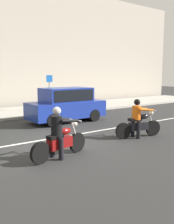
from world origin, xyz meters
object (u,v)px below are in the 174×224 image
object	(u,v)px
parked_hatchback_cobalt_blue	(66,104)
street_sign_post	(49,89)
motorcycle_with_rider_black_leather	(59,137)
motorcycle_with_rider_orange_stripe	(138,122)

from	to	relation	value
parked_hatchback_cobalt_blue	street_sign_post	bearing A→B (deg)	75.27
parked_hatchback_cobalt_blue	street_sign_post	size ratio (longest dim) A/B	1.76
motorcycle_with_rider_black_leather	street_sign_post	world-z (taller)	street_sign_post
motorcycle_with_rider_black_leather	street_sign_post	bearing A→B (deg)	63.42
motorcycle_with_rider_orange_stripe	motorcycle_with_rider_black_leather	bearing A→B (deg)	-175.17
motorcycle_with_rider_orange_stripe	parked_hatchback_cobalt_blue	bearing A→B (deg)	96.23
parked_hatchback_cobalt_blue	motorcycle_with_rider_black_leather	bearing A→B (deg)	-123.92
motorcycle_with_rider_black_leather	parked_hatchback_cobalt_blue	size ratio (longest dim) A/B	0.52
motorcycle_with_rider_orange_stripe	motorcycle_with_rider_black_leather	xyz separation A→B (m)	(-3.82, -0.32, -0.00)
motorcycle_with_rider_black_leather	street_sign_post	xyz separation A→B (m)	(4.26, 8.52, 0.92)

